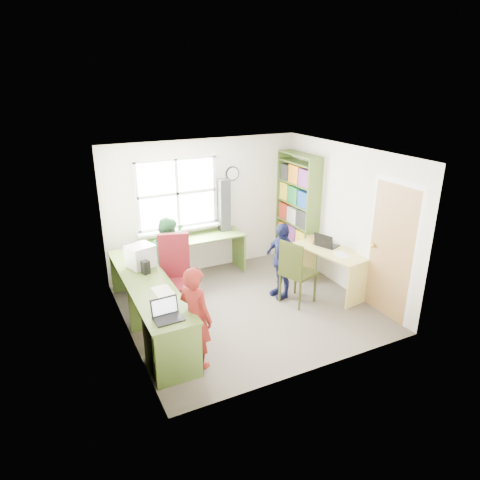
{
  "coord_description": "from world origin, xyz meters",
  "views": [
    {
      "loc": [
        -2.68,
        -5.21,
        3.37
      ],
      "look_at": [
        0.0,
        0.25,
        1.05
      ],
      "focal_mm": 32.0,
      "sensor_mm": 36.0,
      "label": 1
    }
  ],
  "objects": [
    {
      "name": "swivel_chair",
      "position": [
        -1.03,
        0.32,
        0.53
      ],
      "size": [
        0.72,
        0.72,
        1.24
      ],
      "rotation": [
        0.0,
        0.0,
        -0.29
      ],
      "color": "black",
      "rests_on": "ground"
    },
    {
      "name": "wooden_chair",
      "position": [
        0.74,
        -0.19,
        0.58
      ],
      "size": [
        0.58,
        0.58,
        1.06
      ],
      "rotation": [
        0.0,
        0.0,
        0.33
      ],
      "color": "#2F3612",
      "rests_on": "ground"
    },
    {
      "name": "laptop_right",
      "position": [
        1.52,
        0.11,
        0.78
      ],
      "size": [
        0.4,
        0.43,
        0.24
      ],
      "rotation": [
        0.0,
        0.0,
        1.96
      ],
      "color": "black",
      "rests_on": "right_desk"
    },
    {
      "name": "person_navy",
      "position": [
        0.68,
        0.12,
        0.63
      ],
      "size": [
        0.39,
        0.77,
        1.26
      ],
      "primitive_type": "imported",
      "rotation": [
        0.0,
        0.0,
        -1.45
      ],
      "color": "#13173D",
      "rests_on": "ground"
    },
    {
      "name": "person_green",
      "position": [
        -0.95,
        0.85,
        0.68
      ],
      "size": [
        0.63,
        0.75,
        1.37
      ],
      "primitive_type": "imported",
      "rotation": [
        0.0,
        0.0,
        1.75
      ],
      "color": "#327D41",
      "rests_on": "ground"
    },
    {
      "name": "right_desk",
      "position": [
        1.53,
        -0.06,
        0.53
      ],
      "size": [
        0.77,
        1.33,
        0.73
      ],
      "rotation": [
        0.0,
        0.0,
        0.15
      ],
      "color": "#E9DA74",
      "rests_on": "ground"
    },
    {
      "name": "paper_b",
      "position": [
        1.53,
        -0.29,
        0.73
      ],
      "size": [
        0.26,
        0.31,
        0.0
      ],
      "rotation": [
        0.0,
        0.0,
        -0.29
      ],
      "color": "white",
      "rests_on": "right_desk"
    },
    {
      "name": "game_box",
      "position": [
        1.57,
        0.38,
        0.76
      ],
      "size": [
        0.38,
        0.38,
        0.06
      ],
      "rotation": [
        0.0,
        0.0,
        -0.27
      ],
      "color": "red",
      "rests_on": "right_desk"
    },
    {
      "name": "potted_plant",
      "position": [
        -0.57,
        1.45,
        0.89
      ],
      "size": [
        0.17,
        0.14,
        0.27
      ],
      "primitive_type": "imported",
      "rotation": [
        0.0,
        0.0,
        -0.15
      ],
      "color": "#2E733A",
      "rests_on": "l_desk"
    },
    {
      "name": "laptop_left",
      "position": [
        -1.54,
        -0.95,
        0.8
      ],
      "size": [
        0.34,
        0.29,
        0.23
      ],
      "rotation": [
        0.0,
        0.0,
        0.05
      ],
      "color": "black",
      "rests_on": "l_desk"
    },
    {
      "name": "l_desk",
      "position": [
        -1.31,
        -0.28,
        0.46
      ],
      "size": [
        2.38,
        2.95,
        0.75
      ],
      "color": "olive",
      "rests_on": "ground"
    },
    {
      "name": "person_red",
      "position": [
        -1.19,
        -0.95,
        0.66
      ],
      "size": [
        0.5,
        0.57,
        1.32
      ],
      "primitive_type": "imported",
      "rotation": [
        0.0,
        0.0,
        2.04
      ],
      "color": "maroon",
      "rests_on": "ground"
    },
    {
      "name": "speaker_a",
      "position": [
        -1.45,
        0.34,
        0.85
      ],
      "size": [
        0.12,
        0.12,
        0.2
      ],
      "rotation": [
        0.0,
        0.0,
        0.31
      ],
      "color": "black",
      "rests_on": "l_desk"
    },
    {
      "name": "cd_tower",
      "position": [
        0.32,
        1.54,
        1.22
      ],
      "size": [
        0.2,
        0.18,
        0.95
      ],
      "rotation": [
        0.0,
        0.0,
        -0.06
      ],
      "color": "black",
      "rests_on": "l_desk"
    },
    {
      "name": "crt_monitor",
      "position": [
        -1.45,
        0.58,
        0.93
      ],
      "size": [
        0.43,
        0.41,
        0.35
      ],
      "rotation": [
        0.0,
        0.0,
        0.33
      ],
      "color": "silver",
      "rests_on": "l_desk"
    },
    {
      "name": "bookshelf",
      "position": [
        1.65,
        1.19,
        1.0
      ],
      "size": [
        0.3,
        1.02,
        2.1
      ],
      "color": "olive",
      "rests_on": "ground"
    },
    {
      "name": "paper_a",
      "position": [
        -1.39,
        -0.28,
        0.75
      ],
      "size": [
        0.25,
        0.34,
        0.0
      ],
      "rotation": [
        0.0,
        0.0,
        0.05
      ],
      "color": "white",
      "rests_on": "l_desk"
    },
    {
      "name": "speaker_b",
      "position": [
        -1.45,
        0.85,
        0.85
      ],
      "size": [
        0.1,
        0.1,
        0.19
      ],
      "rotation": [
        0.0,
        0.0,
        -0.01
      ],
      "color": "black",
      "rests_on": "l_desk"
    },
    {
      "name": "room",
      "position": [
        0.01,
        0.1,
        1.22
      ],
      "size": [
        3.64,
        3.44,
        2.44
      ],
      "color": "#4E473D",
      "rests_on": "ground"
    }
  ]
}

